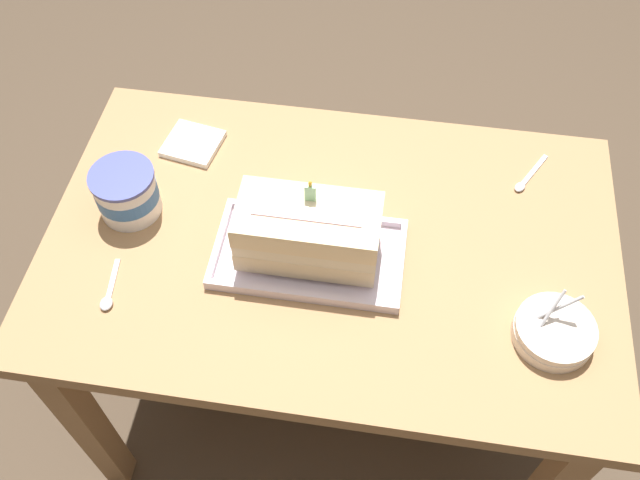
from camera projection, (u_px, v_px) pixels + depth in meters
The scene contains 9 objects.
ground_plane at pixel (328, 391), 1.98m from camera, with size 8.00×8.00×0.00m, color #4C3D2D.
dining_table at pixel (330, 271), 1.46m from camera, with size 1.14×0.73×0.74m.
foil_tray at pixel (309, 255), 1.34m from camera, with size 0.37×0.21×0.02m.
birthday_cake at pixel (308, 231), 1.28m from camera, with size 0.26×0.13×0.17m.
bowl_stack at pixel (554, 332), 1.23m from camera, with size 0.15×0.15×0.11m.
ice_cream_tub at pixel (127, 192), 1.38m from camera, with size 0.13×0.13×0.11m.
serving_spoon_near_tray at pixel (525, 181), 1.46m from camera, with size 0.08×0.12×0.01m.
serving_spoon_by_bowls at pixel (108, 297), 1.29m from camera, with size 0.03×0.12×0.01m.
napkin_pile at pixel (193, 144), 1.52m from camera, with size 0.13×0.13×0.01m.
Camera 1 is at (0.10, -0.79, 1.86)m, focal length 38.73 mm.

